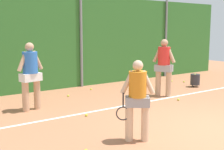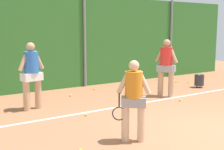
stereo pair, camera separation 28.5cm
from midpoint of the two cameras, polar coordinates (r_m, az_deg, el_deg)
ground_plane at (r=8.42m, az=10.05°, el=-6.80°), size 25.11×25.11×0.00m
hedge_fence_backdrop at (r=11.83m, az=-4.88°, el=6.34°), size 15.72×0.25×3.50m
fence_post_center at (r=11.67m, az=-4.49°, el=7.15°), size 0.10×0.10×3.84m
fence_post_right at (r=14.39m, az=11.71°, el=7.29°), size 0.10×0.10×3.84m
court_baseline_paint at (r=9.13m, az=5.82°, el=-5.44°), size 11.49×0.10×0.01m
player_foreground_near at (r=5.95m, az=5.45°, el=-4.12°), size 0.67×0.51×1.63m
player_midcourt at (r=10.11m, az=11.05°, el=1.95°), size 0.53×0.74×1.90m
player_backcourt_far at (r=8.53m, az=-14.09°, el=0.51°), size 0.78×0.43×1.87m
ball_hopper at (r=12.08m, az=16.86°, el=-0.91°), size 0.36×0.36×0.51m
tennis_ball_1 at (r=10.15m, az=-7.10°, el=-3.87°), size 0.07×0.07×0.07m
tennis_ball_2 at (r=5.68m, az=-4.50°, el=-14.06°), size 0.07×0.07×0.07m
tennis_ball_3 at (r=7.86m, az=-3.95°, el=-7.55°), size 0.07×0.07×0.07m
tennis_ball_4 at (r=9.25m, az=6.31°, el=-5.10°), size 0.07×0.07×0.07m
tennis_ball_5 at (r=9.69m, az=13.64°, el=-4.66°), size 0.07×0.07×0.07m
tennis_ball_7 at (r=13.06m, az=12.69°, el=-1.20°), size 0.07×0.07×0.07m
tennis_ball_8 at (r=13.00m, az=14.90°, el=-1.32°), size 0.07×0.07×0.07m
tennis_ball_9 at (r=11.15m, az=-2.72°, el=-2.67°), size 0.07×0.07×0.07m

